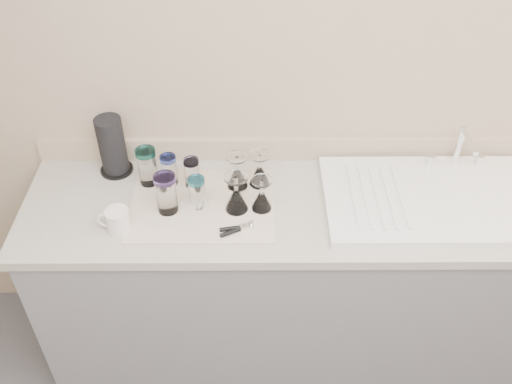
{
  "coord_description": "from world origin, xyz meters",
  "views": [
    {
      "loc": [
        -0.13,
        -0.44,
        2.37
      ],
      "look_at": [
        -0.12,
        1.15,
        1.0
      ],
      "focal_mm": 40.0,
      "sensor_mm": 36.0,
      "label": 1
    }
  ],
  "objects_px": {
    "sink_unit": "(431,198)",
    "paper_towel_roll": "(112,146)",
    "tumbler_blue": "(166,193)",
    "goblet_front_left": "(236,198)",
    "tumbler_cyan": "(169,170)",
    "tumbler_purple": "(192,172)",
    "tumbler_lavender": "(197,192)",
    "goblet_back_left": "(237,176)",
    "goblet_back_right": "(260,174)",
    "can_opener": "(237,229)",
    "white_mug": "(117,220)",
    "goblet_front_right": "(262,199)",
    "tumbler_teal": "(147,166)"
  },
  "relations": [
    {
      "from": "sink_unit",
      "to": "paper_towel_roll",
      "type": "relative_size",
      "value": 3.26
    },
    {
      "from": "tumbler_blue",
      "to": "goblet_front_left",
      "type": "xyz_separation_m",
      "value": [
        0.26,
        0.01,
        -0.03
      ]
    },
    {
      "from": "tumbler_cyan",
      "to": "tumbler_purple",
      "type": "distance_m",
      "value": 0.09
    },
    {
      "from": "tumbler_lavender",
      "to": "paper_towel_roll",
      "type": "distance_m",
      "value": 0.42
    },
    {
      "from": "goblet_back_left",
      "to": "tumbler_lavender",
      "type": "bearing_deg",
      "value": -142.28
    },
    {
      "from": "tumbler_lavender",
      "to": "goblet_back_right",
      "type": "bearing_deg",
      "value": 28.59
    },
    {
      "from": "can_opener",
      "to": "white_mug",
      "type": "distance_m",
      "value": 0.44
    },
    {
      "from": "goblet_back_right",
      "to": "can_opener",
      "type": "bearing_deg",
      "value": -107.74
    },
    {
      "from": "tumbler_cyan",
      "to": "goblet_back_right",
      "type": "xyz_separation_m",
      "value": [
        0.36,
        -0.01,
        -0.02
      ]
    },
    {
      "from": "tumbler_lavender",
      "to": "goblet_back_left",
      "type": "height_order",
      "value": "goblet_back_left"
    },
    {
      "from": "goblet_back_left",
      "to": "goblet_front_left",
      "type": "xyz_separation_m",
      "value": [
        -0.0,
        -0.14,
        0.0
      ]
    },
    {
      "from": "tumbler_blue",
      "to": "tumbler_lavender",
      "type": "xyz_separation_m",
      "value": [
        0.11,
        0.03,
        -0.02
      ]
    },
    {
      "from": "goblet_front_left",
      "to": "white_mug",
      "type": "distance_m",
      "value": 0.44
    },
    {
      "from": "tumbler_cyan",
      "to": "white_mug",
      "type": "relative_size",
      "value": 1.05
    },
    {
      "from": "tumbler_lavender",
      "to": "paper_towel_roll",
      "type": "bearing_deg",
      "value": 147.43
    },
    {
      "from": "white_mug",
      "to": "tumbler_blue",
      "type": "bearing_deg",
      "value": 29.1
    },
    {
      "from": "sink_unit",
      "to": "white_mug",
      "type": "distance_m",
      "value": 1.19
    },
    {
      "from": "paper_towel_roll",
      "to": "goblet_back_left",
      "type": "bearing_deg",
      "value": -12.27
    },
    {
      "from": "goblet_front_left",
      "to": "white_mug",
      "type": "bearing_deg",
      "value": -166.8
    },
    {
      "from": "tumbler_purple",
      "to": "can_opener",
      "type": "distance_m",
      "value": 0.32
    },
    {
      "from": "white_mug",
      "to": "tumbler_purple",
      "type": "bearing_deg",
      "value": 44.02
    },
    {
      "from": "tumbler_cyan",
      "to": "sink_unit",
      "type": "bearing_deg",
      "value": -6.4
    },
    {
      "from": "tumbler_cyan",
      "to": "tumbler_lavender",
      "type": "bearing_deg",
      "value": -48.61
    },
    {
      "from": "tumbler_purple",
      "to": "tumbler_lavender",
      "type": "relative_size",
      "value": 0.95
    },
    {
      "from": "tumbler_purple",
      "to": "tumbler_lavender",
      "type": "distance_m",
      "value": 0.13
    },
    {
      "from": "goblet_back_left",
      "to": "goblet_front_right",
      "type": "height_order",
      "value": "goblet_back_left"
    },
    {
      "from": "tumbler_lavender",
      "to": "can_opener",
      "type": "bearing_deg",
      "value": -42.81
    },
    {
      "from": "tumbler_purple",
      "to": "goblet_front_left",
      "type": "bearing_deg",
      "value": -38.93
    },
    {
      "from": "tumbler_cyan",
      "to": "goblet_back_left",
      "type": "xyz_separation_m",
      "value": [
        0.27,
        -0.02,
        -0.02
      ]
    },
    {
      "from": "tumbler_lavender",
      "to": "tumbler_cyan",
      "type": "bearing_deg",
      "value": 131.39
    },
    {
      "from": "sink_unit",
      "to": "tumbler_blue",
      "type": "distance_m",
      "value": 1.01
    },
    {
      "from": "tumbler_lavender",
      "to": "goblet_front_left",
      "type": "relative_size",
      "value": 0.82
    },
    {
      "from": "tumbler_purple",
      "to": "tumbler_blue",
      "type": "height_order",
      "value": "tumbler_blue"
    },
    {
      "from": "goblet_front_right",
      "to": "goblet_back_left",
      "type": "bearing_deg",
      "value": 125.41
    },
    {
      "from": "tumbler_teal",
      "to": "white_mug",
      "type": "relative_size",
      "value": 1.28
    },
    {
      "from": "tumbler_teal",
      "to": "can_opener",
      "type": "height_order",
      "value": "tumbler_teal"
    },
    {
      "from": "tumbler_teal",
      "to": "white_mug",
      "type": "height_order",
      "value": "tumbler_teal"
    },
    {
      "from": "paper_towel_roll",
      "to": "goblet_back_right",
      "type": "bearing_deg",
      "value": -9.24
    },
    {
      "from": "white_mug",
      "to": "sink_unit",
      "type": "bearing_deg",
      "value": 6.92
    },
    {
      "from": "goblet_back_left",
      "to": "goblet_back_right",
      "type": "distance_m",
      "value": 0.09
    },
    {
      "from": "tumbler_teal",
      "to": "tumbler_purple",
      "type": "relative_size",
      "value": 1.28
    },
    {
      "from": "can_opener",
      "to": "goblet_front_left",
      "type": "bearing_deg",
      "value": 90.87
    },
    {
      "from": "tumbler_blue",
      "to": "goblet_front_right",
      "type": "bearing_deg",
      "value": 1.53
    },
    {
      "from": "sink_unit",
      "to": "goblet_front_left",
      "type": "relative_size",
      "value": 5.18
    },
    {
      "from": "tumbler_cyan",
      "to": "tumbler_purple",
      "type": "xyz_separation_m",
      "value": [
        0.09,
        -0.01,
        -0.0
      ]
    },
    {
      "from": "sink_unit",
      "to": "tumbler_blue",
      "type": "relative_size",
      "value": 5.02
    },
    {
      "from": "tumbler_teal",
      "to": "paper_towel_roll",
      "type": "xyz_separation_m",
      "value": [
        -0.15,
        0.08,
        0.04
      ]
    },
    {
      "from": "goblet_front_right",
      "to": "can_opener",
      "type": "relative_size",
      "value": 1.1
    },
    {
      "from": "tumbler_cyan",
      "to": "tumbler_blue",
      "type": "distance_m",
      "value": 0.16
    },
    {
      "from": "sink_unit",
      "to": "goblet_back_right",
      "type": "bearing_deg",
      "value": 170.8
    }
  ]
}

